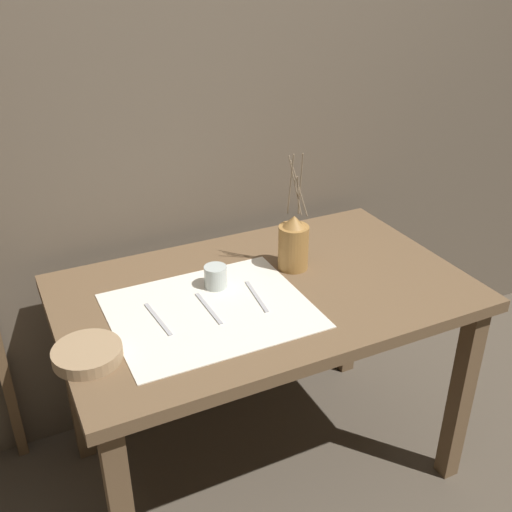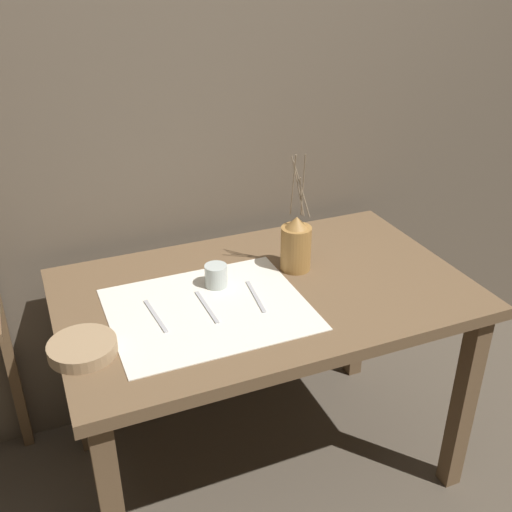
# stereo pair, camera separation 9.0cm
# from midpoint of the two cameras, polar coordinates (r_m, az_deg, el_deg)

# --- Properties ---
(ground_plane) EXTENTS (12.00, 12.00, 0.00)m
(ground_plane) POSITION_cam_midpoint_polar(r_m,az_deg,el_deg) (2.37, 1.83, -18.94)
(ground_plane) COLOR brown
(stone_wall_back) EXTENTS (7.00, 0.06, 2.40)m
(stone_wall_back) POSITION_cam_midpoint_polar(r_m,az_deg,el_deg) (2.16, -3.39, 13.63)
(stone_wall_back) COLOR brown
(stone_wall_back) RESTS_ON ground_plane
(wooden_table) EXTENTS (1.29, 0.79, 0.76)m
(wooden_table) POSITION_cam_midpoint_polar(r_m,az_deg,el_deg) (1.95, 2.12, -5.50)
(wooden_table) COLOR brown
(wooden_table) RESTS_ON ground_plane
(linen_cloth) EXTENTS (0.58, 0.47, 0.00)m
(linen_cloth) POSITION_cam_midpoint_polar(r_m,az_deg,el_deg) (1.79, -3.10, -5.08)
(linen_cloth) COLOR silver
(linen_cloth) RESTS_ON wooden_table
(pitcher_with_flowers) EXTENTS (0.10, 0.10, 0.41)m
(pitcher_with_flowers) POSITION_cam_midpoint_polar(r_m,az_deg,el_deg) (1.97, 5.14, 1.07)
(pitcher_with_flowers) COLOR olive
(pitcher_with_flowers) RESTS_ON wooden_table
(wooden_bowl) EXTENTS (0.18, 0.18, 0.04)m
(wooden_bowl) POSITION_cam_midpoint_polar(r_m,az_deg,el_deg) (1.65, -14.68, -8.51)
(wooden_bowl) COLOR #9E7F5B
(wooden_bowl) RESTS_ON wooden_table
(glass_tumbler_near) EXTENTS (0.07, 0.07, 0.07)m
(glass_tumbler_near) POSITION_cam_midpoint_polar(r_m,az_deg,el_deg) (1.89, -2.46, -1.90)
(glass_tumbler_near) COLOR #B7C1BC
(glass_tumbler_near) RESTS_ON wooden_table
(fork_outer) EXTENTS (0.03, 0.19, 0.00)m
(fork_outer) POSITION_cam_midpoint_polar(r_m,az_deg,el_deg) (1.77, -8.10, -5.68)
(fork_outer) COLOR #A8A8AD
(fork_outer) RESTS_ON wooden_table
(fork_inner) EXTENTS (0.02, 0.19, 0.00)m
(fork_inner) POSITION_cam_midpoint_polar(r_m,az_deg,el_deg) (1.79, -3.28, -4.87)
(fork_inner) COLOR #A8A8AD
(fork_inner) RESTS_ON wooden_table
(knife_center) EXTENTS (0.03, 0.19, 0.00)m
(knife_center) POSITION_cam_midpoint_polar(r_m,az_deg,el_deg) (1.84, 1.38, -3.87)
(knife_center) COLOR #A8A8AD
(knife_center) RESTS_ON wooden_table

